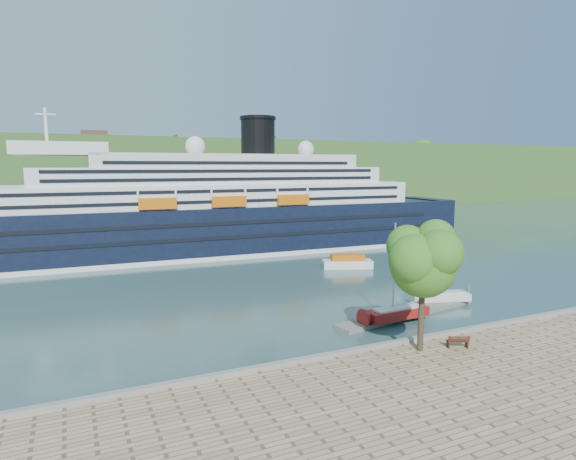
# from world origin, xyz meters

# --- Properties ---
(ground) EXTENTS (400.00, 400.00, 0.00)m
(ground) POSITION_xyz_m (0.00, 0.00, 0.00)
(ground) COLOR #284846
(ground) RESTS_ON ground
(far_hillside) EXTENTS (400.00, 50.00, 24.00)m
(far_hillside) POSITION_xyz_m (0.00, 145.00, 12.00)
(far_hillside) COLOR #396126
(far_hillside) RESTS_ON ground
(quay_coping) EXTENTS (220.00, 0.50, 0.30)m
(quay_coping) POSITION_xyz_m (0.00, -0.20, 1.15)
(quay_coping) COLOR slate
(quay_coping) RESTS_ON promenade
(cruise_ship) EXTENTS (106.25, 18.37, 23.77)m
(cruise_ship) POSITION_xyz_m (-8.43, 50.67, 11.89)
(cruise_ship) COLOR black
(cruise_ship) RESTS_ON ground
(park_bench) EXTENTS (1.89, 1.37, 1.12)m
(park_bench) POSITION_xyz_m (-1.06, -2.78, 1.56)
(park_bench) COLOR #452013
(park_bench) RESTS_ON promenade
(promenade_tree) EXTENTS (6.61, 6.61, 10.95)m
(promenade_tree) POSITION_xyz_m (-4.11, -2.03, 6.48)
(promenade_tree) COLOR #335F19
(promenade_tree) RESTS_ON promenade
(floating_pontoon) EXTENTS (18.28, 5.42, 0.40)m
(floating_pontoon) POSITION_xyz_m (2.86, 8.15, 0.20)
(floating_pontoon) COLOR gray
(floating_pontoon) RESTS_ON ground
(sailboat_red) EXTENTS (7.31, 2.28, 9.36)m
(sailboat_red) POSITION_xyz_m (0.22, 6.55, 4.68)
(sailboat_red) COLOR maroon
(sailboat_red) RESTS_ON ground
(sailboat_white_far) EXTENTS (6.57, 3.65, 8.18)m
(sailboat_white_far) POSITION_xyz_m (8.77, 9.59, 4.09)
(sailboat_white_far) COLOR silver
(sailboat_white_far) RESTS_ON ground
(tender_launch) EXTENTS (7.81, 4.90, 2.04)m
(tender_launch) POSITION_xyz_m (9.14, 30.30, 1.02)
(tender_launch) COLOR #D1600C
(tender_launch) RESTS_ON ground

